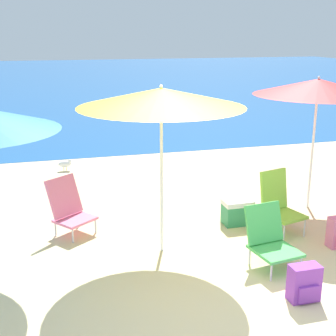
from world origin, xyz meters
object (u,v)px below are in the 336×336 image
beach_chair_pink (69,207)px  backpack_purple (304,283)px  beach_umbrella_yellow (161,98)px  seagull (65,164)px  beach_chair_lime (279,202)px  beach_chair_green (270,238)px  cooler_box (237,212)px  beach_umbrella_red (318,87)px

beach_chair_pink → backpack_purple: size_ratio=1.98×
beach_chair_pink → beach_umbrella_yellow: bearing=-75.8°
beach_umbrella_yellow → seagull: (-0.98, 4.03, -1.82)m
beach_chair_lime → beach_chair_pink: beach_chair_lime is taller
beach_chair_green → cooler_box: (0.14, 1.27, -0.16)m
beach_umbrella_red → backpack_purple: 3.34m
beach_chair_pink → backpack_purple: (2.23, -2.41, -0.18)m
beach_chair_green → beach_chair_pink: bearing=135.9°
backpack_purple → seagull: bearing=110.8°
beach_umbrella_red → beach_chair_lime: beach_umbrella_red is taller
beach_chair_lime → backpack_purple: bearing=-124.4°
beach_chair_green → beach_chair_pink: beach_chair_pink is taller
beach_umbrella_yellow → beach_umbrella_red: size_ratio=1.02×
beach_umbrella_red → beach_chair_lime: size_ratio=2.40×
beach_umbrella_red → beach_chair_green: 2.71m
beach_umbrella_yellow → beach_chair_pink: (-1.10, 0.89, -1.58)m
beach_umbrella_yellow → beach_chair_lime: beach_umbrella_yellow is taller
beach_chair_lime → beach_chair_pink: size_ratio=1.11×
beach_chair_green → seagull: (-2.12, 4.74, -0.21)m
beach_umbrella_yellow → beach_chair_pink: size_ratio=2.72×
seagull → beach_umbrella_red: bearing=-40.7°
cooler_box → beach_chair_pink: bearing=171.8°
beach_chair_lime → seagull: beach_chair_lime is taller
beach_umbrella_yellow → backpack_purple: size_ratio=5.38×
beach_chair_pink → cooler_box: size_ratio=1.86×
beach_chair_pink → seagull: beach_chair_pink is taller
beach_chair_pink → seagull: (0.12, 3.14, -0.24)m
beach_umbrella_red → beach_chair_lime: bearing=-141.7°
beach_chair_pink → seagull: 3.15m
beach_chair_green → seagull: bearing=105.7°
beach_umbrella_yellow → beach_chair_pink: 2.12m
backpack_purple → beach_umbrella_red: bearing=57.8°
backpack_purple → cooler_box: 2.08m
beach_umbrella_red → beach_chair_green: (-1.52, -1.61, -1.56)m
beach_umbrella_yellow → beach_chair_green: bearing=-32.1°
beach_chair_lime → seagull: size_ratio=3.21×
beach_chair_green → seagull: size_ratio=2.68×
beach_chair_green → backpack_purple: bearing=-99.1°
beach_chair_pink → backpack_purple: 3.29m
beach_chair_pink → cooler_box: bearing=-44.9°
beach_chair_green → backpack_purple: 0.82m
beach_umbrella_red → backpack_purple: bearing=-122.2°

